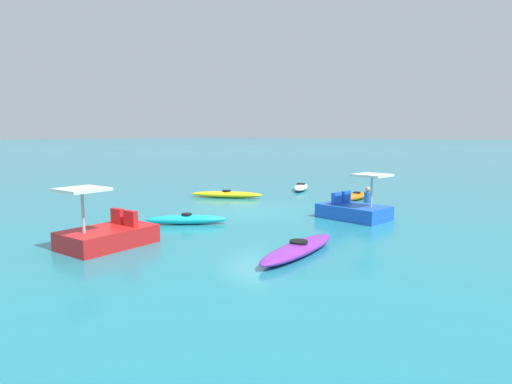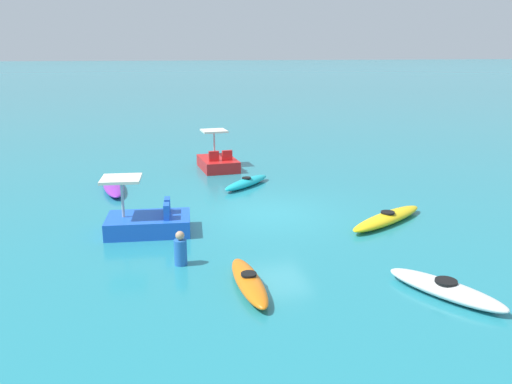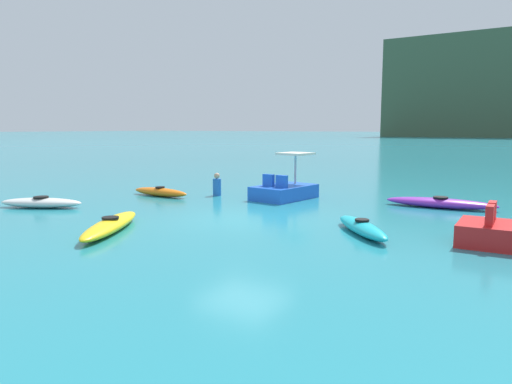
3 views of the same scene
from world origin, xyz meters
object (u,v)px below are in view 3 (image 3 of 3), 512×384
(kayak_yellow, at_px, (111,225))
(pedal_boat_blue, at_px, (284,190))
(kayak_purple, at_px, (440,203))
(kayak_orange, at_px, (160,192))
(kayak_white, at_px, (41,203))
(kayak_cyan, at_px, (362,227))
(person_near_shore, at_px, (217,186))

(kayak_yellow, bearing_deg, pedal_boat_blue, 82.36)
(kayak_yellow, distance_m, kayak_purple, 10.36)
(kayak_orange, xyz_separation_m, pedal_boat_blue, (4.35, 1.99, 0.17))
(kayak_white, xyz_separation_m, kayak_cyan, (10.25, 2.01, -0.00))
(kayak_white, relative_size, kayak_purple, 0.79)
(kayak_yellow, height_order, pedal_boat_blue, pedal_boat_blue)
(kayak_cyan, distance_m, kayak_orange, 9.07)
(kayak_purple, bearing_deg, person_near_shore, -167.72)
(kayak_white, relative_size, person_near_shore, 3.16)
(kayak_orange, distance_m, person_near_shore, 2.19)
(kayak_orange, bearing_deg, person_near_shore, 37.52)
(kayak_cyan, xyz_separation_m, kayak_orange, (-8.84, 2.04, 0.00))
(kayak_purple, distance_m, kayak_orange, 10.10)
(pedal_boat_blue, xyz_separation_m, person_near_shore, (-2.62, -0.67, 0.05))
(kayak_cyan, distance_m, person_near_shore, 7.87)
(kayak_yellow, xyz_separation_m, kayak_purple, (6.24, 8.27, 0.00))
(kayak_white, relative_size, kayak_yellow, 0.82)
(kayak_cyan, height_order, kayak_orange, same)
(pedal_boat_blue, distance_m, person_near_shore, 2.71)
(person_near_shore, bearing_deg, kayak_white, -120.29)
(kayak_purple, distance_m, kayak_cyan, 5.14)
(kayak_cyan, bearing_deg, kayak_purple, 81.17)
(kayak_orange, bearing_deg, kayak_white, -109.23)
(kayak_yellow, height_order, kayak_cyan, same)
(kayak_orange, relative_size, pedal_boat_blue, 1.02)
(kayak_white, height_order, person_near_shore, person_near_shore)
(person_near_shore, bearing_deg, pedal_boat_blue, 14.23)
(pedal_boat_blue, bearing_deg, kayak_cyan, -41.92)
(pedal_boat_blue, bearing_deg, kayak_white, -133.65)
(kayak_orange, height_order, pedal_boat_blue, pedal_boat_blue)
(kayak_white, bearing_deg, person_near_shore, 59.71)
(kayak_white, height_order, kayak_yellow, same)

